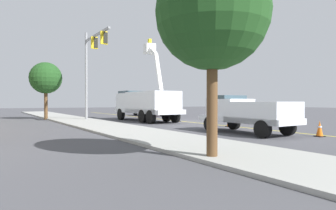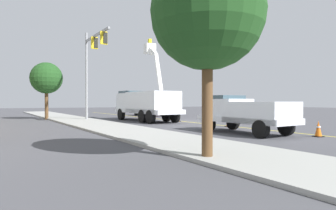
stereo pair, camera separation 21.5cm
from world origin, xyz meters
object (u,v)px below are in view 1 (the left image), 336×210
(traffic_cone_mid_rear, at_px, (178,117))
(traffic_cone_mid_front, at_px, (229,121))
(passing_minivan, at_px, (148,108))
(traffic_cone_trailing, at_px, (140,114))
(traffic_cone_leading, at_px, (320,129))
(service_pickup_truck, at_px, (247,112))
(traffic_signal_mast, at_px, (92,58))
(utility_bucket_truck, at_px, (146,102))

(traffic_cone_mid_rear, bearing_deg, traffic_cone_mid_front, -171.06)
(passing_minivan, bearing_deg, traffic_cone_trailing, 149.12)
(traffic_cone_mid_rear, bearing_deg, passing_minivan, -5.94)
(traffic_cone_trailing, bearing_deg, traffic_cone_leading, -171.31)
(passing_minivan, bearing_deg, service_pickup_truck, 175.20)
(traffic_cone_mid_front, relative_size, traffic_signal_mast, 0.11)
(traffic_cone_leading, relative_size, traffic_cone_mid_rear, 1.01)
(utility_bucket_truck, bearing_deg, traffic_signal_mast, 72.92)
(traffic_cone_mid_front, bearing_deg, traffic_cone_trailing, 9.96)
(traffic_signal_mast, bearing_deg, passing_minivan, -47.58)
(utility_bucket_truck, xyz_separation_m, traffic_cone_leading, (-14.05, -3.88, -1.24))
(utility_bucket_truck, height_order, traffic_cone_trailing, utility_bucket_truck)
(passing_minivan, distance_m, traffic_cone_mid_front, 16.06)
(traffic_cone_mid_front, distance_m, traffic_cone_mid_rear, 5.99)
(passing_minivan, xyz_separation_m, traffic_cone_mid_front, (-16.05, 0.12, -0.56))
(utility_bucket_truck, height_order, traffic_cone_mid_rear, utility_bucket_truck)
(passing_minivan, bearing_deg, traffic_cone_mid_rear, 174.06)
(traffic_cone_mid_front, height_order, traffic_cone_mid_rear, traffic_cone_mid_front)
(passing_minivan, relative_size, traffic_cone_trailing, 6.75)
(passing_minivan, height_order, traffic_cone_trailing, passing_minivan)
(utility_bucket_truck, bearing_deg, service_pickup_truck, -171.73)
(passing_minivan, distance_m, traffic_cone_trailing, 4.47)
(utility_bucket_truck, relative_size, traffic_cone_mid_rear, 11.04)
(passing_minivan, relative_size, traffic_cone_mid_rear, 6.54)
(service_pickup_truck, height_order, traffic_signal_mast, traffic_signal_mast)
(utility_bucket_truck, xyz_separation_m, traffic_cone_mid_rear, (-1.80, -2.26, -1.24))
(utility_bucket_truck, bearing_deg, traffic_cone_mid_rear, -128.67)
(traffic_cone_leading, bearing_deg, traffic_cone_mid_front, 6.21)
(traffic_cone_mid_rear, height_order, traffic_signal_mast, traffic_signal_mast)
(traffic_cone_mid_rear, distance_m, traffic_cone_trailing, 6.44)
(service_pickup_truck, distance_m, traffic_cone_leading, 3.55)
(utility_bucket_truck, bearing_deg, traffic_cone_trailing, -12.91)
(utility_bucket_truck, distance_m, service_pickup_truck, 11.52)
(traffic_cone_leading, xyz_separation_m, traffic_cone_mid_front, (6.33, 0.69, 0.03))
(traffic_cone_trailing, bearing_deg, passing_minivan, -30.88)
(passing_minivan, height_order, traffic_cone_mid_rear, passing_minivan)
(traffic_cone_leading, bearing_deg, utility_bucket_truck, 15.42)
(passing_minivan, bearing_deg, traffic_cone_leading, -178.55)
(utility_bucket_truck, relative_size, traffic_cone_mid_front, 10.17)
(traffic_cone_mid_front, bearing_deg, traffic_signal_mast, 39.72)
(traffic_cone_leading, height_order, traffic_signal_mast, traffic_signal_mast)
(traffic_cone_leading, height_order, traffic_cone_mid_rear, traffic_cone_leading)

